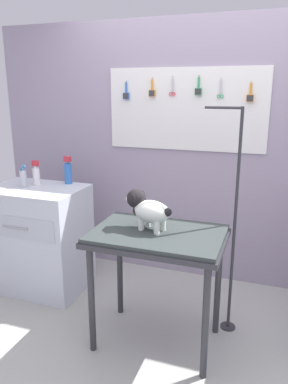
{
  "coord_description": "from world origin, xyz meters",
  "views": [
    {
      "loc": [
        0.61,
        -1.98,
        1.71
      ],
      "look_at": [
        -0.15,
        0.15,
        1.09
      ],
      "focal_mm": 35.03,
      "sensor_mm": 36.0,
      "label": 1
    }
  ],
  "objects_px": {
    "grooming_arm": "(233,233)",
    "dog": "(147,209)",
    "grooming_table": "(157,245)",
    "shampoo_bottle": "(36,175)",
    "counter_left": "(39,238)"
  },
  "relations": [
    {
      "from": "grooming_arm",
      "to": "dog",
      "type": "bearing_deg",
      "value": -151.49
    },
    {
      "from": "dog",
      "to": "shampoo_bottle",
      "type": "xyz_separation_m",
      "value": [
        -1.17,
        0.45,
        0.05
      ]
    },
    {
      "from": "grooming_arm",
      "to": "counter_left",
      "type": "height_order",
      "value": "grooming_arm"
    },
    {
      "from": "grooming_arm",
      "to": "shampoo_bottle",
      "type": "height_order",
      "value": "grooming_arm"
    },
    {
      "from": "counter_left",
      "to": "shampoo_bottle",
      "type": "xyz_separation_m",
      "value": [
        -0.04,
        0.09,
        0.55
      ]
    },
    {
      "from": "grooming_table",
      "to": "dog",
      "type": "height_order",
      "value": "dog"
    },
    {
      "from": "grooming_arm",
      "to": "counter_left",
      "type": "distance_m",
      "value": 1.68
    },
    {
      "from": "grooming_table",
      "to": "dog",
      "type": "bearing_deg",
      "value": 160.65
    },
    {
      "from": "grooming_table",
      "to": "counter_left",
      "type": "relative_size",
      "value": 0.96
    },
    {
      "from": "dog",
      "to": "shampoo_bottle",
      "type": "bearing_deg",
      "value": 158.99
    },
    {
      "from": "grooming_table",
      "to": "dog",
      "type": "xyz_separation_m",
      "value": [
        -0.08,
        0.03,
        0.23
      ]
    },
    {
      "from": "grooming_arm",
      "to": "dog",
      "type": "relative_size",
      "value": 4.58
    },
    {
      "from": "grooming_table",
      "to": "grooming_arm",
      "type": "relative_size",
      "value": 0.54
    },
    {
      "from": "shampoo_bottle",
      "to": "dog",
      "type": "bearing_deg",
      "value": -21.01
    },
    {
      "from": "grooming_arm",
      "to": "dog",
      "type": "distance_m",
      "value": 0.64
    }
  ]
}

